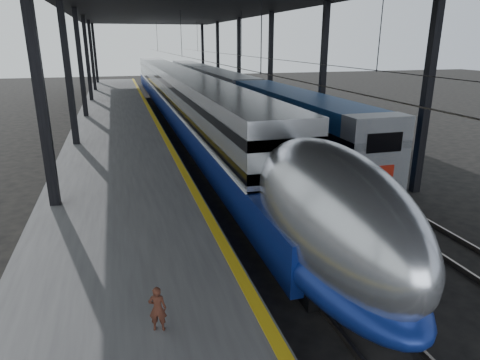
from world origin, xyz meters
name	(u,v)px	position (x,y,z in m)	size (l,w,h in m)	color
ground	(248,274)	(0.00, 0.00, 0.00)	(160.00, 160.00, 0.00)	black
platform	(118,133)	(-3.50, 20.00, 0.50)	(6.00, 80.00, 1.00)	#4C4C4F
yellow_strip	(157,124)	(-0.70, 20.00, 1.00)	(0.30, 80.00, 0.01)	gold
rails	(228,133)	(4.50, 20.00, 0.08)	(6.52, 80.00, 0.16)	slate
canopy	(189,3)	(1.90, 20.00, 9.12)	(18.00, 75.00, 9.47)	black
tgv_train	(181,98)	(2.00, 26.49, 1.97)	(2.95, 65.20, 4.22)	#B9BCC1
second_train	(224,91)	(7.00, 31.25, 1.89)	(2.71, 56.05, 3.74)	navy
child	(158,309)	(-2.89, -3.22, 1.50)	(0.36, 0.24, 1.00)	#462217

